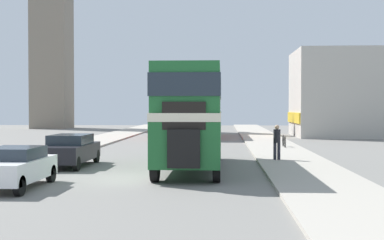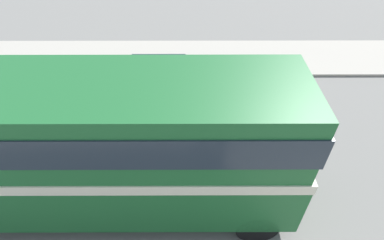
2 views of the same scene
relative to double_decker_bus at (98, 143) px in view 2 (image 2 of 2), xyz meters
name	(u,v)px [view 2 (image 2 of 2)]	position (x,y,z in m)	size (l,w,h in m)	color
ground_plane	(31,155)	(-1.92, -3.37, -2.60)	(120.00, 120.00, 0.00)	slate
sidewalk_left	(82,57)	(-8.67, -3.37, -2.54)	(3.50, 120.00, 0.12)	#A8A093
double_decker_bus	(98,143)	(0.00, 0.00, 0.00)	(2.56, 10.30, 4.36)	#1E602D
car_parked_near	(1,79)	(-5.68, -5.91, -1.87)	(1.78, 3.93, 1.38)	white
car_parked_mid	(155,78)	(-5.69, 0.75, -1.84)	(1.83, 4.50, 1.47)	black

